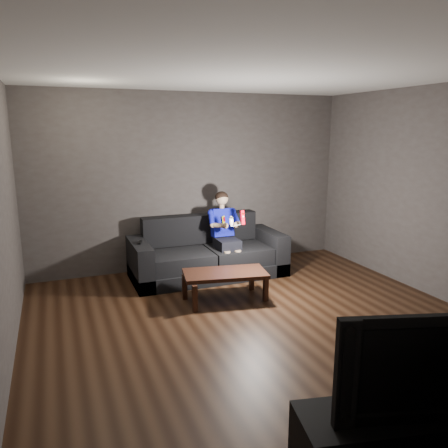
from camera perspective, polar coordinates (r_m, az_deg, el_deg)
name	(u,v)px	position (r m, az deg, el deg)	size (l,w,h in m)	color
floor	(263,328)	(4.95, 5.13, -13.40)	(5.00, 5.00, 0.00)	black
back_wall	(193,181)	(6.83, -4.12, 5.57)	(5.00, 0.04, 2.70)	#3C3534
right_wall	(446,194)	(6.08, 26.99, 3.46)	(0.04, 5.00, 2.70)	#3C3534
ceiling	(268,70)	(4.50, 5.81, 19.36)	(5.00, 5.00, 0.02)	beige
sofa	(207,257)	(6.51, -2.19, -4.33)	(2.24, 0.97, 0.87)	black
child	(225,227)	(6.43, 0.09, -0.35)	(0.47, 0.57, 1.15)	black
wii_remote_red	(242,217)	(6.02, 2.43, 0.87)	(0.05, 0.08, 0.20)	red
nunchuk_white	(231,221)	(5.97, 0.95, 0.37)	(0.07, 0.10, 0.15)	white
wii_remote_black	(140,242)	(6.10, -10.94, -2.36)	(0.08, 0.15, 0.03)	black
coffee_table	(225,276)	(5.56, 0.13, -6.76)	(1.11, 0.70, 0.38)	black
media_console	(414,447)	(3.17, 23.59, -25.15)	(1.45, 0.41, 0.52)	black
tv	(424,359)	(2.87, 24.61, -15.78)	(1.12, 0.15, 0.65)	black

